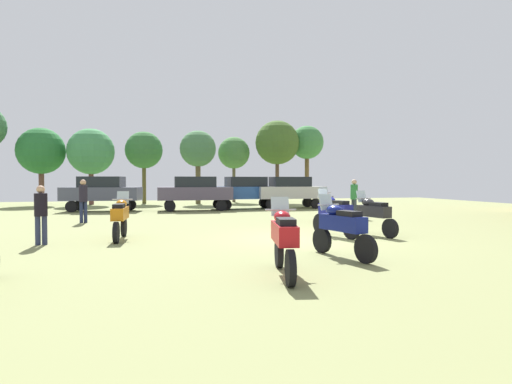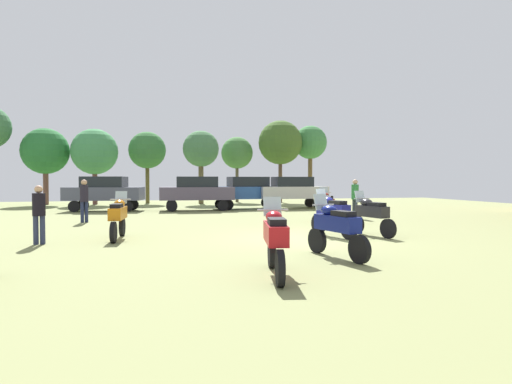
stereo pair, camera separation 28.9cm
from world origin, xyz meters
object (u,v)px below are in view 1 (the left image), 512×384
Objects in this scene: car_4 at (195,191)px; car_2 at (290,190)px; tree_2 at (91,152)px; person_2 at (83,197)px; motorcycle_2 at (342,227)px; tree_5 at (144,150)px; car_1 at (246,190)px; person_1 at (41,210)px; tree_6 at (234,153)px; motorcycle_1 at (335,213)px; person_3 at (354,195)px; motorcycle_7 at (327,205)px; motorcycle_6 at (120,216)px; tree_3 at (307,143)px; tree_9 at (277,143)px; car_3 at (102,191)px; tree_1 at (198,149)px; motorcycle_5 at (373,214)px; tree_7 at (41,151)px; motorcycle_4 at (284,238)px.

car_2 is at bearing -83.81° from car_4.
person_2 is at bearing -83.91° from tree_2.
motorcycle_2 is 0.39× the size of tree_5.
car_2 is (2.79, -0.36, 0.00)m from car_1.
person_1 is 0.31× the size of tree_6.
car_4 reaches higher than motorcycle_1.
car_1 is at bearing -165.36° from person_3.
tree_5 reaches higher than motorcycle_2.
motorcycle_7 is (1.58, 4.31, -0.00)m from motorcycle_1.
motorcycle_2 is at bearing -100.88° from motorcycle_7.
motorcycle_6 is 0.35× the size of tree_3.
motorcycle_1 is 13.44m from car_2.
motorcycle_2 is at bearing -126.92° from motorcycle_1.
car_3 is at bearing -151.78° from tree_9.
tree_1 is at bearing -176.88° from tree_9.
person_2 is at bearing -137.59° from tree_3.
car_2 is (1.55, 13.21, 0.46)m from motorcycle_5.
person_3 is (6.84, -6.75, -0.09)m from car_4.
motorcycle_7 is at bearing -65.00° from tree_5.
tree_3 is at bearing 60.02° from motorcycle_6.
tree_6 reaches higher than motorcycle_5.
tree_7 reaches higher than car_2.
tree_2 is at bearing 50.48° from car_1.
tree_6 is (9.51, 21.18, 3.02)m from person_1.
car_1 is at bearing 70.72° from motorcycle_2.
tree_6 is at bearing 179.67° from person_3.
person_2 is (-8.54, -6.97, -0.10)m from car_1.
tree_3 is (5.17, 16.11, 4.08)m from motorcycle_7.
motorcycle_4 is at bearing 160.63° from car_2.
tree_6 is (9.32, 14.97, 2.91)m from person_2.
car_3 is at bearing -138.73° from tree_6.
car_1 reaches higher than motorcycle_7.
motorcycle_4 is at bearing -107.58° from motorcycle_7.
motorcycle_4 is 26.38m from tree_9.
car_4 reaches higher than person_3.
car_3 is at bearing -132.12° from person_3.
motorcycle_6 is (-6.61, 0.88, -0.03)m from motorcycle_1.
person_2 is 14.23m from tree_2.
motorcycle_1 is 15.78m from car_3.
person_1 reaches higher than motorcycle_4.
motorcycle_4 reaches higher than motorcycle_5.
tree_3 reaches higher than person_2.
tree_7 reaches higher than motorcycle_2.
car_1 is 2.44× the size of person_2.
car_2 is at bearing -76.40° from tree_6.
car_4 is 2.38× the size of person_2.
car_2 is at bearing -25.40° from tree_7.
motorcycle_2 is 6.79m from motorcycle_6.
person_1 is 6.21m from person_2.
tree_3 is (5.45, 20.51, 4.11)m from motorcycle_5.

